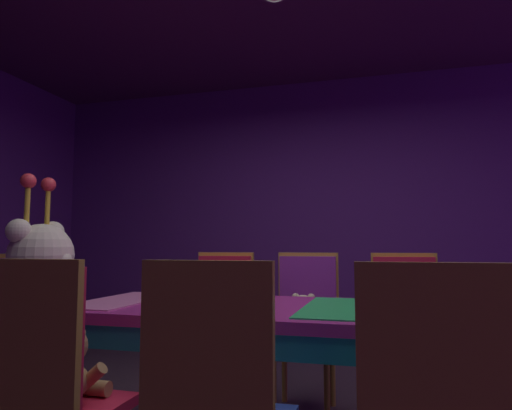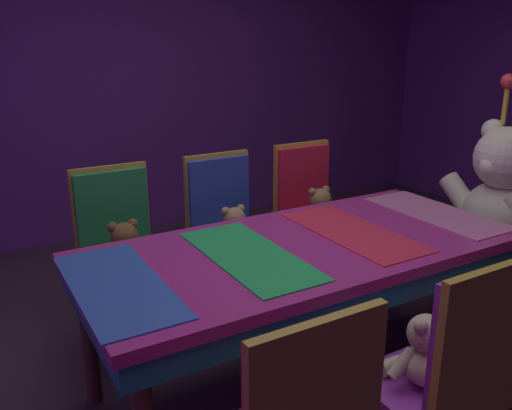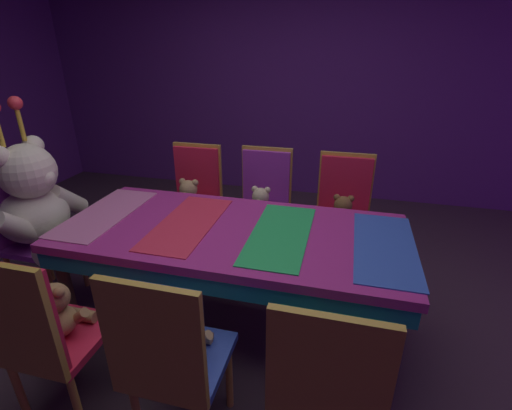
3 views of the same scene
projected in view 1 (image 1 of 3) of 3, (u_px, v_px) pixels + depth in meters
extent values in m
cube|color=#59267F|center=(333.00, 211.00, 4.75)|extent=(0.12, 6.40, 2.80)
cube|color=#B22D8C|center=(279.00, 311.00, 2.20)|extent=(0.90, 2.00, 0.05)
cube|color=teal|center=(280.00, 327.00, 2.19)|extent=(0.88, 1.96, 0.10)
cylinder|color=#4C3826|center=(148.00, 359.00, 2.77)|extent=(0.07, 0.07, 0.69)
cylinder|color=#4C3826|center=(471.00, 383.00, 2.29)|extent=(0.07, 0.07, 0.69)
cylinder|color=#4C3826|center=(64.00, 400.00, 2.03)|extent=(0.07, 0.07, 0.69)
cube|color=blue|center=(471.00, 312.00, 1.97)|extent=(0.77, 0.32, 0.01)
cube|color=green|center=(339.00, 308.00, 2.12)|extent=(0.77, 0.32, 0.01)
cube|color=#E52D4C|center=(224.00, 303.00, 2.27)|extent=(0.77, 0.32, 0.01)
cube|color=pink|center=(123.00, 300.00, 2.42)|extent=(0.77, 0.32, 0.01)
cube|color=#268C4C|center=(438.00, 369.00, 1.17)|extent=(0.05, 0.38, 0.50)
cube|color=gold|center=(439.00, 372.00, 1.15)|extent=(0.03, 0.41, 0.55)
sphere|color=brown|center=(431.00, 369.00, 1.36)|extent=(0.14, 0.14, 0.14)
sphere|color=#99663C|center=(429.00, 368.00, 1.40)|extent=(0.05, 0.05, 0.05)
sphere|color=brown|center=(412.00, 351.00, 1.36)|extent=(0.05, 0.05, 0.05)
sphere|color=brown|center=(450.00, 353.00, 1.33)|extent=(0.05, 0.05, 0.05)
cylinder|color=brown|center=(401.00, 403.00, 1.39)|extent=(0.05, 0.12, 0.12)
cylinder|color=brown|center=(463.00, 408.00, 1.34)|extent=(0.05, 0.12, 0.12)
cube|color=#2D47B2|center=(208.00, 354.00, 1.34)|extent=(0.05, 0.38, 0.50)
cube|color=gold|center=(205.00, 356.00, 1.32)|extent=(0.03, 0.41, 0.55)
ellipsoid|color=tan|center=(228.00, 397.00, 1.50)|extent=(0.16, 0.16, 0.13)
sphere|color=tan|center=(229.00, 360.00, 1.52)|extent=(0.13, 0.13, 0.13)
sphere|color=tan|center=(233.00, 360.00, 1.56)|extent=(0.05, 0.05, 0.05)
sphere|color=tan|center=(214.00, 345.00, 1.53)|extent=(0.05, 0.05, 0.05)
sphere|color=tan|center=(242.00, 347.00, 1.50)|extent=(0.05, 0.05, 0.05)
cylinder|color=tan|center=(209.00, 388.00, 1.55)|extent=(0.04, 0.11, 0.11)
cylinder|color=tan|center=(254.00, 392.00, 1.51)|extent=(0.04, 0.11, 0.11)
cylinder|color=tan|center=(226.00, 400.00, 1.61)|extent=(0.06, 0.12, 0.06)
cylinder|color=tan|center=(249.00, 402.00, 1.58)|extent=(0.06, 0.12, 0.06)
cube|color=red|center=(63.00, 410.00, 1.64)|extent=(0.40, 0.40, 0.04)
cube|color=red|center=(29.00, 344.00, 1.49)|extent=(0.05, 0.38, 0.50)
cube|color=gold|center=(24.00, 345.00, 1.47)|extent=(0.03, 0.41, 0.55)
ellipsoid|color=#9E7247|center=(64.00, 383.00, 1.64)|extent=(0.17, 0.17, 0.14)
sphere|color=#9E7247|center=(68.00, 346.00, 1.67)|extent=(0.14, 0.14, 0.14)
sphere|color=tan|center=(76.00, 347.00, 1.72)|extent=(0.05, 0.05, 0.05)
sphere|color=#9E7247|center=(54.00, 332.00, 1.67)|extent=(0.05, 0.05, 0.05)
sphere|color=#9E7247|center=(78.00, 333.00, 1.65)|extent=(0.05, 0.05, 0.05)
cylinder|color=#9E7247|center=(51.00, 374.00, 1.70)|extent=(0.05, 0.12, 0.11)
cylinder|color=#9E7247|center=(91.00, 378.00, 1.66)|extent=(0.05, 0.12, 0.11)
cylinder|color=#9E7247|center=(73.00, 386.00, 1.76)|extent=(0.06, 0.13, 0.06)
cylinder|color=#9E7247|center=(94.00, 388.00, 1.74)|extent=(0.06, 0.13, 0.06)
cube|color=red|center=(408.00, 346.00, 2.70)|extent=(0.40, 0.40, 0.04)
cube|color=red|center=(405.00, 296.00, 2.90)|extent=(0.05, 0.38, 0.50)
cube|color=gold|center=(405.00, 296.00, 2.92)|extent=(0.03, 0.41, 0.55)
cylinder|color=gold|center=(381.00, 376.00, 2.88)|extent=(0.04, 0.04, 0.42)
cylinder|color=gold|center=(435.00, 380.00, 2.79)|extent=(0.04, 0.04, 0.42)
cylinder|color=gold|center=(380.00, 392.00, 2.57)|extent=(0.04, 0.04, 0.42)
cylinder|color=gold|center=(441.00, 397.00, 2.49)|extent=(0.04, 0.04, 0.42)
ellipsoid|color=brown|center=(407.00, 330.00, 2.71)|extent=(0.17, 0.17, 0.13)
sphere|color=brown|center=(407.00, 310.00, 2.71)|extent=(0.13, 0.13, 0.13)
sphere|color=#99663C|center=(407.00, 312.00, 2.67)|extent=(0.05, 0.05, 0.05)
sphere|color=brown|center=(415.00, 301.00, 2.72)|extent=(0.05, 0.05, 0.05)
sphere|color=brown|center=(398.00, 301.00, 2.74)|extent=(0.05, 0.05, 0.05)
cylinder|color=brown|center=(422.00, 329.00, 2.66)|extent=(0.05, 0.12, 0.11)
cylinder|color=brown|center=(393.00, 328.00, 2.70)|extent=(0.05, 0.12, 0.11)
cylinder|color=brown|center=(416.00, 341.00, 2.59)|extent=(0.06, 0.12, 0.06)
cylinder|color=brown|center=(400.00, 341.00, 2.62)|extent=(0.06, 0.12, 0.06)
cube|color=purple|center=(304.00, 340.00, 2.88)|extent=(0.40, 0.40, 0.04)
cube|color=purple|center=(308.00, 294.00, 3.08)|extent=(0.05, 0.38, 0.50)
cube|color=gold|center=(308.00, 293.00, 3.10)|extent=(0.03, 0.41, 0.55)
cylinder|color=gold|center=(284.00, 369.00, 3.06)|extent=(0.04, 0.04, 0.42)
cylinder|color=gold|center=(333.00, 372.00, 2.97)|extent=(0.04, 0.04, 0.42)
cylinder|color=gold|center=(274.00, 382.00, 2.75)|extent=(0.04, 0.04, 0.42)
cylinder|color=gold|center=(327.00, 387.00, 2.66)|extent=(0.04, 0.04, 0.42)
ellipsoid|color=beige|center=(304.00, 325.00, 2.89)|extent=(0.17, 0.17, 0.13)
sphere|color=beige|center=(303.00, 306.00, 2.89)|extent=(0.13, 0.13, 0.13)
sphere|color=#FDDCAD|center=(302.00, 308.00, 2.84)|extent=(0.05, 0.05, 0.05)
sphere|color=beige|center=(311.00, 298.00, 2.89)|extent=(0.05, 0.05, 0.05)
sphere|color=beige|center=(296.00, 297.00, 2.92)|extent=(0.05, 0.05, 0.05)
cylinder|color=beige|center=(316.00, 324.00, 2.83)|extent=(0.05, 0.12, 0.11)
cylinder|color=beige|center=(290.00, 323.00, 2.88)|extent=(0.05, 0.12, 0.11)
cylinder|color=beige|center=(308.00, 335.00, 2.77)|extent=(0.06, 0.12, 0.06)
cylinder|color=beige|center=(294.00, 335.00, 2.79)|extent=(0.06, 0.12, 0.06)
cube|color=red|center=(215.00, 336.00, 3.00)|extent=(0.40, 0.40, 0.04)
cube|color=red|center=(225.00, 292.00, 3.20)|extent=(0.05, 0.38, 0.50)
cube|color=gold|center=(226.00, 292.00, 3.22)|extent=(0.03, 0.41, 0.55)
cylinder|color=gold|center=(202.00, 364.00, 3.17)|extent=(0.04, 0.04, 0.42)
cylinder|color=gold|center=(246.00, 367.00, 3.09)|extent=(0.04, 0.04, 0.42)
cylinder|color=gold|center=(182.00, 377.00, 2.87)|extent=(0.04, 0.04, 0.42)
cylinder|color=gold|center=(231.00, 381.00, 2.78)|extent=(0.04, 0.04, 0.42)
ellipsoid|color=tan|center=(216.00, 321.00, 3.01)|extent=(0.18, 0.18, 0.14)
sphere|color=tan|center=(215.00, 301.00, 3.00)|extent=(0.14, 0.14, 0.14)
sphere|color=tan|center=(212.00, 303.00, 2.96)|extent=(0.05, 0.05, 0.05)
sphere|color=tan|center=(223.00, 292.00, 3.01)|extent=(0.05, 0.05, 0.05)
sphere|color=tan|center=(208.00, 292.00, 3.04)|extent=(0.05, 0.05, 0.05)
cylinder|color=tan|center=(227.00, 320.00, 2.95)|extent=(0.05, 0.13, 0.12)
cylinder|color=tan|center=(201.00, 319.00, 3.00)|extent=(0.05, 0.13, 0.12)
cylinder|color=tan|center=(216.00, 332.00, 2.88)|extent=(0.06, 0.14, 0.06)
cylinder|color=tan|center=(202.00, 331.00, 2.90)|extent=(0.06, 0.14, 0.06)
cube|color=purple|center=(31.00, 352.00, 2.55)|extent=(0.40, 0.40, 0.04)
cube|color=purple|center=(7.00, 302.00, 2.62)|extent=(0.38, 0.05, 0.50)
cube|color=gold|center=(4.00, 302.00, 2.62)|extent=(0.41, 0.03, 0.55)
cylinder|color=gold|center=(27.00, 384.00, 2.72)|extent=(0.04, 0.04, 0.42)
cylinder|color=gold|center=(73.00, 388.00, 2.64)|extent=(0.04, 0.04, 0.42)
cylinder|color=gold|center=(32.00, 407.00, 2.33)|extent=(0.04, 0.04, 0.42)
ellipsoid|color=silver|center=(33.00, 312.00, 2.57)|extent=(0.44, 0.44, 0.36)
sphere|color=silver|center=(41.00, 255.00, 2.59)|extent=(0.36, 0.36, 0.36)
sphere|color=white|center=(59.00, 260.00, 2.55)|extent=(0.13, 0.13, 0.13)
sphere|color=silver|center=(53.00, 232.00, 2.74)|extent=(0.13, 0.13, 0.13)
sphere|color=silver|center=(19.00, 231.00, 2.48)|extent=(0.13, 0.13, 0.13)
cylinder|color=silver|center=(73.00, 302.00, 2.76)|extent=(0.32, 0.12, 0.29)
cylinder|color=silver|center=(16.00, 312.00, 2.33)|extent=(0.32, 0.12, 0.29)
cylinder|color=silver|center=(90.00, 333.00, 2.59)|extent=(0.33, 0.15, 0.15)
cylinder|color=silver|center=(62.00, 341.00, 2.37)|extent=(0.33, 0.15, 0.15)
cylinder|color=gold|center=(48.00, 204.00, 2.70)|extent=(0.03, 0.03, 0.24)
sphere|color=#E5333F|center=(48.00, 185.00, 2.71)|extent=(0.09, 0.09, 0.09)
cylinder|color=gold|center=(27.00, 202.00, 2.55)|extent=(0.03, 0.03, 0.24)
sphere|color=#E5333F|center=(28.00, 181.00, 2.56)|extent=(0.09, 0.09, 0.09)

